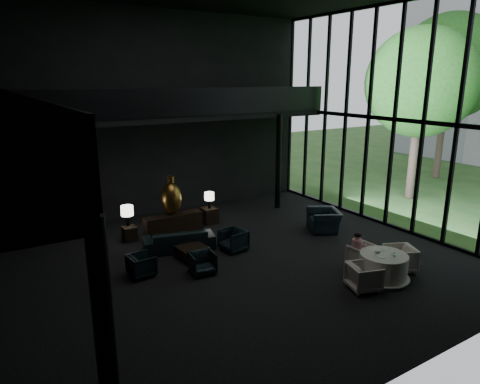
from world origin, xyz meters
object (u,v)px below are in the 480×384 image
dining_table (383,268)px  coffee_table (192,253)px  bronze_urn (171,198)px  lounge_armchair_south (202,263)px  table_lamp_right (209,197)px  lounge_armchair_west (142,265)px  console (173,223)px  side_table_left (130,234)px  sofa (179,235)px  child (357,243)px  window_armchair (324,215)px  table_lamp_left (127,212)px  dining_chair_north (363,255)px  side_table_right (210,216)px  lounge_armchair_east (233,239)px  dining_chair_west (364,275)px  dining_chair_east (400,257)px

dining_table → coffee_table: bearing=133.3°
bronze_urn → lounge_armchair_south: 3.87m
table_lamp_right → lounge_armchair_west: size_ratio=0.98×
console → side_table_left: 1.60m
sofa → child: child is taller
bronze_urn → window_armchair: 5.60m
table_lamp_left → lounge_armchair_west: bearing=-100.8°
dining_chair_north → window_armchair: bearing=-114.0°
side_table_left → table_lamp_right: 3.30m
side_table_right → lounge_armchair_west: bearing=-141.2°
table_lamp_right → lounge_armchair_east: table_lamp_right is taller
side_table_right → dining_table: (1.83, -6.79, 0.02)m
side_table_right → dining_chair_west: dining_chair_west is taller
console → sofa: (-0.48, -1.58, 0.15)m
coffee_table → dining_table: (3.87, -4.10, 0.14)m
side_table_right → sofa: 2.76m
table_lamp_left → child: (4.97, -5.83, -0.23)m
table_lamp_left → side_table_right: size_ratio=1.18×
side_table_left → dining_chair_north: size_ratio=0.63×
bronze_urn → table_lamp_right: bearing=4.1°
sofa → dining_chair_north: sofa is taller
sofa → lounge_armchair_west: bearing=50.0°
console → side_table_right: 1.62m
sofa → lounge_armchair_east: size_ratio=3.19×
console → window_armchair: size_ratio=1.59×
bronze_urn → sofa: bearing=-105.9°
table_lamp_right → coffee_table: 3.48m
table_lamp_left → lounge_armchair_south: (0.95, -3.77, -0.69)m
lounge_armchair_south → dining_chair_east: dining_chair_east is taller
window_armchair → lounge_armchair_south: bearing=-54.2°
coffee_table → dining_chair_east: dining_chair_east is taller
table_lamp_right → dining_table: table_lamp_right is taller
window_armchair → dining_chair_west: size_ratio=1.66×
dining_chair_north → lounge_armchair_east: bearing=-52.7°
table_lamp_left → dining_chair_north: 7.89m
sofa → child: 5.61m
bronze_urn → table_lamp_left: bronze_urn is taller
sofa → coffee_table: bearing=106.9°
console → lounge_armchair_west: size_ratio=3.34×
dining_chair_north → dining_table: bearing=80.0°
coffee_table → dining_chair_east: (4.75, -3.96, 0.23)m
lounge_armchair_south → dining_chair_west: (3.19, -3.11, 0.08)m
bronze_urn → window_armchair: bronze_urn is taller
side_table_left → child: (4.97, -5.69, 0.53)m
bronze_urn → dining_chair_east: bronze_urn is taller
table_lamp_left → dining_chair_west: bearing=-59.0°
lounge_armchair_west → dining_chair_east: dining_chair_east is taller
table_lamp_left → lounge_armchair_south: 3.95m
bronze_urn → side_table_left: bronze_urn is taller
lounge_armchair_south → window_armchair: (5.42, 0.85, 0.26)m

